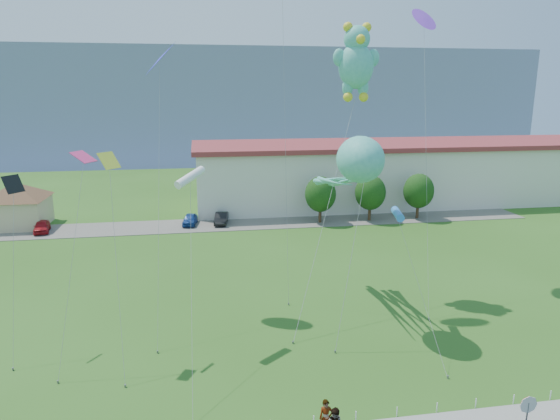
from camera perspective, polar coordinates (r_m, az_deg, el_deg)
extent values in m
plane|color=#2C5919|center=(25.71, 0.81, -21.90)|extent=(160.00, 160.00, 0.00)
cube|color=#59544C|center=(57.72, -5.35, -1.59)|extent=(70.00, 6.00, 0.06)
cube|color=slate|center=(140.73, -8.05, 12.24)|extent=(160.00, 50.00, 25.00)
cube|color=tan|center=(63.45, -27.75, -0.27)|extent=(6.00, 6.00, 3.20)
pyramid|color=brown|center=(62.98, -28.00, 1.94)|extent=(9.20, 9.20, 1.80)
cube|color=beige|center=(72.03, 15.17, 4.05)|extent=(60.00, 14.00, 7.60)
cube|color=maroon|center=(71.52, 15.37, 7.29)|extent=(61.00, 15.00, 0.60)
cylinder|color=red|center=(24.68, 26.51, -19.27)|extent=(0.76, 0.04, 0.76)
cylinder|color=white|center=(24.66, 26.53, -19.29)|extent=(0.80, 0.02, 0.80)
cylinder|color=white|center=(25.16, 8.67, -22.25)|extent=(0.05, 0.05, 0.50)
cylinder|color=white|center=(25.77, 13.22, -21.52)|extent=(0.05, 0.05, 0.50)
cylinder|color=white|center=(26.52, 17.49, -20.71)|extent=(0.05, 0.05, 0.50)
cylinder|color=white|center=(27.39, 21.47, -19.85)|extent=(0.05, 0.05, 0.50)
cylinder|color=white|center=(28.38, 25.14, -18.98)|extent=(0.05, 0.05, 0.50)
cylinder|color=white|center=(29.47, 28.52, -18.09)|extent=(0.05, 0.05, 0.50)
cylinder|color=#3F2B19|center=(58.02, 4.60, -0.41)|extent=(0.36, 0.36, 2.20)
ellipsoid|color=#14380F|center=(57.52, 4.64, 1.82)|extent=(3.60, 3.60, 4.14)
cylinder|color=#3F2B19|center=(59.72, 10.19, -0.18)|extent=(0.36, 0.36, 2.20)
ellipsoid|color=#14380F|center=(59.24, 10.29, 1.98)|extent=(3.60, 3.60, 4.14)
cylinder|color=#3F2B19|center=(61.97, 15.43, 0.03)|extent=(0.36, 0.36, 2.20)
ellipsoid|color=#14380F|center=(61.50, 15.56, 2.12)|extent=(3.60, 3.60, 4.14)
imported|color=gray|center=(23.72, 5.27, -22.56)|extent=(0.65, 0.47, 1.69)
imported|color=#AB151C|center=(59.78, -25.57, -1.69)|extent=(2.09, 3.91, 1.26)
imported|color=navy|center=(57.83, -10.24, -1.06)|extent=(1.94, 3.77, 1.23)
imported|color=black|center=(57.72, -6.72, -0.94)|extent=(1.90, 4.03, 1.28)
ellipsoid|color=teal|center=(30.91, 9.16, 5.73)|extent=(2.86, 3.71, 2.86)
sphere|color=white|center=(29.65, 8.93, 6.02)|extent=(0.45, 0.45, 0.45)
sphere|color=white|center=(29.99, 10.79, 6.03)|extent=(0.45, 0.45, 0.45)
cylinder|color=slate|center=(30.40, 6.32, -15.78)|extent=(0.10, 0.10, 0.16)
cylinder|color=gray|center=(29.77, 8.04, -5.89)|extent=(2.32, 2.57, 9.88)
ellipsoid|color=teal|center=(37.79, 8.68, 15.94)|extent=(2.56, 2.18, 3.20)
sphere|color=teal|center=(37.93, 8.78, 18.76)|extent=(1.87, 1.87, 1.87)
sphere|color=yellow|center=(37.81, 7.77, 20.02)|extent=(0.69, 0.69, 0.69)
sphere|color=yellow|center=(38.23, 9.87, 19.87)|extent=(0.69, 0.69, 0.69)
sphere|color=yellow|center=(37.17, 9.17, 18.71)|extent=(0.69, 0.69, 0.69)
ellipsoid|color=teal|center=(37.45, 6.76, 16.93)|extent=(0.89, 0.63, 1.24)
ellipsoid|color=teal|center=(38.23, 10.62, 16.72)|extent=(0.89, 0.63, 1.24)
ellipsoid|color=teal|center=(37.57, 7.71, 13.73)|extent=(0.79, 0.69, 1.28)
ellipsoid|color=teal|center=(37.93, 9.47, 13.66)|extent=(0.79, 0.69, 1.28)
sphere|color=yellow|center=(37.38, 7.77, 12.67)|extent=(0.69, 0.69, 0.69)
sphere|color=yellow|center=(37.75, 9.53, 12.62)|extent=(0.69, 0.69, 0.69)
cylinder|color=slate|center=(31.20, 1.49, -14.89)|extent=(0.10, 0.10, 0.16)
cylinder|color=gray|center=(33.44, 5.38, 0.12)|extent=(6.27, 8.99, 14.14)
cube|color=black|center=(32.71, -28.20, 2.62)|extent=(1.29, 1.29, 0.86)
cylinder|color=slate|center=(32.12, -28.21, -15.72)|extent=(0.10, 0.10, 0.16)
cylinder|color=gray|center=(32.02, -28.19, -6.57)|extent=(0.21, 3.96, 9.30)
cylinder|color=#2E7DD0|center=(32.40, 13.29, -0.44)|extent=(0.50, 2.25, 0.87)
cylinder|color=slate|center=(29.31, 18.62, -17.65)|extent=(0.10, 0.10, 0.16)
cylinder|color=gray|center=(30.50, 15.75, -8.73)|extent=(0.35, 7.08, 6.97)
cone|color=#2A2EF2|center=(35.74, -13.60, 16.45)|extent=(1.80, 1.33, 1.33)
cylinder|color=slate|center=(31.03, -13.82, -15.47)|extent=(0.10, 0.10, 0.16)
cylinder|color=gray|center=(32.12, -13.70, 1.54)|extent=(0.49, 8.45, 16.65)
cylinder|color=white|center=(29.57, -10.24, 3.70)|extent=(0.50, 2.25, 0.87)
cylinder|color=gray|center=(26.59, -10.10, -8.64)|extent=(0.22, 8.96, 9.65)
cylinder|color=slate|center=(36.25, 0.99, -10.69)|extent=(0.10, 0.10, 0.16)
cylinder|color=gray|center=(35.10, 0.59, 8.85)|extent=(0.14, 3.84, 23.86)
cube|color=#CB2D6A|center=(29.38, -21.55, 5.67)|extent=(1.29, 1.29, 0.86)
cylinder|color=slate|center=(29.90, -24.05, -17.49)|extent=(0.10, 0.10, 0.16)
cylinder|color=gray|center=(29.05, -22.78, -6.13)|extent=(1.53, 3.69, 11.04)
cone|color=purple|center=(42.54, 16.14, 20.28)|extent=(1.80, 1.33, 1.33)
cylinder|color=slate|center=(35.49, 16.65, -11.83)|extent=(0.10, 0.10, 0.16)
cylinder|color=gray|center=(37.51, 16.37, 5.62)|extent=(2.78, 9.69, 19.99)
cube|color=#D2DB33|center=(29.59, -18.96, 5.37)|extent=(1.29, 1.29, 0.86)
cylinder|color=slate|center=(28.38, -17.27, -18.64)|extent=(0.10, 0.10, 0.16)
cylinder|color=gray|center=(28.37, -18.15, -6.50)|extent=(0.80, 5.07, 10.75)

